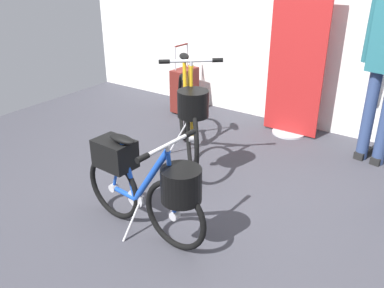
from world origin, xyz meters
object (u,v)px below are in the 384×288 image
folding_bike_foreground (146,183)px  display_bike_left (188,114)px  rolling_suitcase (185,89)px  floor_banner_stand (296,65)px

folding_bike_foreground → display_bike_left: (-0.44, 1.11, 0.05)m
folding_bike_foreground → rolling_suitcase: rolling_suitcase is taller
folding_bike_foreground → rolling_suitcase: 2.52m
folding_bike_foreground → display_bike_left: display_bike_left is taller
folding_bike_foreground → display_bike_left: size_ratio=0.95×
folding_bike_foreground → rolling_suitcase: bearing=119.9°
display_bike_left → rolling_suitcase: display_bike_left is taller
floor_banner_stand → folding_bike_foreground: 2.29m
display_bike_left → rolling_suitcase: bearing=127.2°
folding_bike_foreground → display_bike_left: bearing=111.5°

